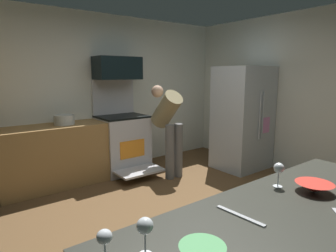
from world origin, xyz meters
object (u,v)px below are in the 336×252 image
object	(u,v)px
wine_glass_far	(104,239)
stock_pot	(64,120)
wine_glass_near	(145,228)
person_cook	(168,123)
mixing_bowl_small	(202,252)
wine_glass_mid	(279,169)
refrigerator	(242,118)
microwave	(117,68)
mixing_bowl_large	(314,187)
oven_range	(122,141)

from	to	relation	value
wine_glass_far	stock_pot	bearing A→B (deg)	74.72
wine_glass_near	wine_glass_far	size ratio (longest dim) A/B	1.16
stock_pot	wine_glass_far	bearing A→B (deg)	-105.28
person_cook	stock_pot	distance (m)	1.57
mixing_bowl_small	stock_pot	xyz separation A→B (m)	(0.57, 3.48, 0.04)
wine_glass_mid	stock_pot	size ratio (longest dim) A/B	0.57
wine_glass_far	wine_glass_near	bearing A→B (deg)	-19.17
refrigerator	mixing_bowl_small	bearing A→B (deg)	-143.89
mixing_bowl_small	wine_glass_mid	bearing A→B (deg)	14.59
wine_glass_mid	microwave	bearing A→B (deg)	79.93
microwave	stock_pot	xyz separation A→B (m)	(-0.94, -0.08, -0.75)
microwave	mixing_bowl_large	distance (m)	3.63
stock_pot	microwave	bearing A→B (deg)	4.89
refrigerator	person_cook	world-z (taller)	refrigerator
mixing_bowl_large	stock_pot	xyz separation A→B (m)	(-0.45, 3.43, 0.04)
microwave	refrigerator	xyz separation A→B (m)	(1.75, -1.18, -0.85)
oven_range	microwave	size ratio (longest dim) A/B	2.08
wine_glass_mid	wine_glass_far	world-z (taller)	wine_glass_mid
mixing_bowl_large	wine_glass_near	world-z (taller)	wine_glass_near
wine_glass_near	stock_pot	bearing A→B (deg)	77.41
wine_glass_mid	oven_range	bearing A→B (deg)	79.64
refrigerator	wine_glass_near	size ratio (longest dim) A/B	10.47
person_cook	stock_pot	world-z (taller)	person_cook
person_cook	wine_glass_mid	bearing A→B (deg)	-112.64
oven_range	refrigerator	bearing A→B (deg)	-31.80
person_cook	wine_glass_far	xyz separation A→B (m)	(-2.32, -2.63, 0.14)
oven_range	microwave	distance (m)	1.22
wine_glass_far	wine_glass_mid	bearing A→B (deg)	1.45
wine_glass_mid	wine_glass_near	bearing A→B (deg)	-175.58
wine_glass_mid	person_cook	bearing A→B (deg)	67.36
oven_range	mixing_bowl_large	xyz separation A→B (m)	(-0.48, -3.41, 0.42)
mixing_bowl_small	wine_glass_near	size ratio (longest dim) A/B	1.16
microwave	person_cook	bearing A→B (deg)	-55.55
wine_glass_far	oven_range	bearing A→B (deg)	60.68
microwave	wine_glass_mid	world-z (taller)	microwave
microwave	wine_glass_far	world-z (taller)	microwave
mixing_bowl_small	wine_glass_near	distance (m)	0.25
wine_glass_mid	wine_glass_far	distance (m)	1.24
wine_glass_mid	mixing_bowl_large	bearing A→B (deg)	-59.27
refrigerator	wine_glass_far	world-z (taller)	refrigerator
oven_range	mixing_bowl_small	world-z (taller)	oven_range
mixing_bowl_large	wine_glass_far	size ratio (longest dim) A/B	1.60
oven_range	mixing_bowl_large	bearing A→B (deg)	-98.03
oven_range	person_cook	world-z (taller)	oven_range
microwave	mixing_bowl_large	xyz separation A→B (m)	(-0.48, -3.51, -0.79)
wine_glass_mid	wine_glass_far	bearing A→B (deg)	-178.55
mixing_bowl_small	stock_pot	size ratio (longest dim) A/B	0.67
refrigerator	wine_glass_far	distance (m)	4.19
refrigerator	wine_glass_mid	bearing A→B (deg)	-137.61
microwave	mixing_bowl_large	bearing A→B (deg)	-97.81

